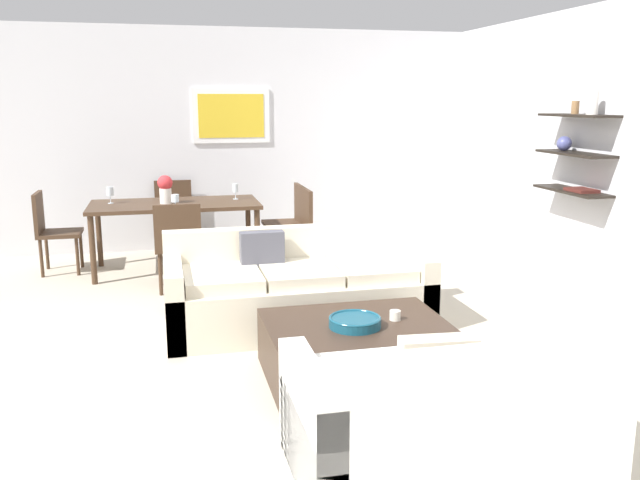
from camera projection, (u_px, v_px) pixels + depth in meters
name	position (u px, v px, depth m)	size (l,w,h in m)	color
ground_plane	(288.00, 341.00, 5.18)	(18.00, 18.00, 0.00)	#BCB29E
back_wall_unit	(258.00, 139.00, 8.32)	(8.40, 0.09, 2.70)	silver
right_wall_shelf_unit	(595.00, 154.00, 6.16)	(0.34, 8.20, 2.70)	silver
sofa_beige	(296.00, 292.00, 5.47)	(2.12, 0.90, 0.78)	beige
loveseat_white	(446.00, 417.00, 3.32)	(1.53, 0.90, 0.78)	white
coffee_table	(357.00, 350.00, 4.49)	(1.21, 0.94, 0.38)	#38281E
decorative_bowl	(355.00, 321.00, 4.36)	(0.35, 0.35, 0.07)	navy
candle_jar	(395.00, 315.00, 4.50)	(0.08, 0.08, 0.07)	silver
dining_table	(175.00, 209.00, 7.18)	(1.80, 0.89, 0.75)	#422D1E
dining_chair_left_far	(51.00, 227.00, 7.11)	(0.44, 0.44, 0.88)	#422D1E
dining_chair_right_far	(290.00, 217.00, 7.70)	(0.44, 0.44, 0.88)	#422D1E
dining_chair_head	(174.00, 212.00, 8.03)	(0.44, 0.44, 0.88)	#422D1E
dining_chair_foot	(178.00, 241.00, 6.41)	(0.44, 0.44, 0.88)	#422D1E
dining_chair_right_near	(297.00, 223.00, 7.33)	(0.44, 0.44, 0.88)	#422D1E
wine_glass_foot	(175.00, 199.00, 6.78)	(0.08, 0.08, 0.14)	silver
wine_glass_left_far	(110.00, 192.00, 7.09)	(0.08, 0.08, 0.18)	silver
wine_glass_right_far	(235.00, 188.00, 7.40)	(0.06, 0.06, 0.18)	silver
centerpiece_vase	(165.00, 188.00, 7.09)	(0.16, 0.16, 0.30)	silver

